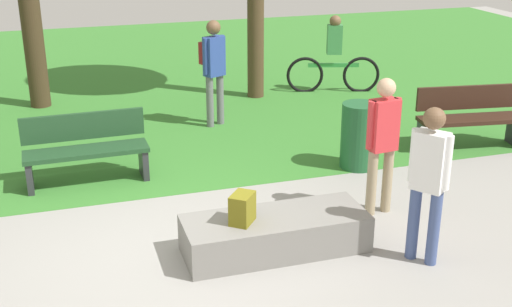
{
  "coord_description": "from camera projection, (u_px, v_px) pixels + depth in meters",
  "views": [
    {
      "loc": [
        -0.91,
        -6.27,
        3.51
      ],
      "look_at": [
        1.15,
        0.33,
        0.86
      ],
      "focal_mm": 46.39,
      "sensor_mm": 36.0,
      "label": 1
    }
  ],
  "objects": [
    {
      "name": "cyclist_on_bicycle",
      "position": [
        334.0,
        60.0,
        12.78
      ],
      "size": [
        1.76,
        0.57,
        1.52
      ],
      "color": "black",
      "rests_on": "ground_plane"
    },
    {
      "name": "ground_plane",
      "position": [
        163.0,
        250.0,
        7.1
      ],
      "size": [
        28.0,
        28.0,
        0.0
      ],
      "primitive_type": "plane",
      "color": "gray"
    },
    {
      "name": "trash_bin",
      "position": [
        359.0,
        136.0,
        9.17
      ],
      "size": [
        0.51,
        0.51,
        0.92
      ],
      "primitive_type": "cylinder",
      "color": "#1E592D",
      "rests_on": "ground_plane"
    },
    {
      "name": "skater_watching",
      "position": [
        383.0,
        137.0,
        7.63
      ],
      "size": [
        0.43,
        0.24,
        1.66
      ],
      "color": "tan",
      "rests_on": "ground_plane"
    },
    {
      "name": "grass_lawn",
      "position": [
        100.0,
        78.0,
        13.94
      ],
      "size": [
        26.6,
        12.63,
        0.01
      ],
      "primitive_type": "cube",
      "color": "#387A2D",
      "rests_on": "ground_plane"
    },
    {
      "name": "park_bench_near_lamppost",
      "position": [
        86.0,
        147.0,
        8.68
      ],
      "size": [
        1.61,
        0.5,
        0.91
      ],
      "color": "#1E4223",
      "rests_on": "ground_plane"
    },
    {
      "name": "backpack_on_ledge",
      "position": [
        242.0,
        208.0,
        6.77
      ],
      "size": [
        0.33,
        0.34,
        0.32
      ],
      "primitive_type": "cube",
      "rotation": [
        0.0,
        0.0,
        4.04
      ],
      "color": "olive",
      "rests_on": "concrete_ledge"
    },
    {
      "name": "skater_performing_trick",
      "position": [
        429.0,
        175.0,
        6.56
      ],
      "size": [
        0.35,
        0.38,
        1.67
      ],
      "color": "#3F5184",
      "rests_on": "ground_plane"
    },
    {
      "name": "park_bench_far_left",
      "position": [
        470.0,
        116.0,
        9.95
      ],
      "size": [
        1.65,
        0.69,
        0.91
      ],
      "color": "#331E14",
      "rests_on": "ground_plane"
    },
    {
      "name": "pedestrian_with_backpack",
      "position": [
        213.0,
        63.0,
        10.7
      ],
      "size": [
        0.42,
        0.43,
        1.75
      ],
      "color": "slate",
      "rests_on": "ground_plane"
    },
    {
      "name": "concrete_ledge",
      "position": [
        275.0,
        233.0,
        7.03
      ],
      "size": [
        1.96,
        0.73,
        0.4
      ],
      "primitive_type": "cube",
      "color": "gray",
      "rests_on": "ground_plane"
    }
  ]
}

